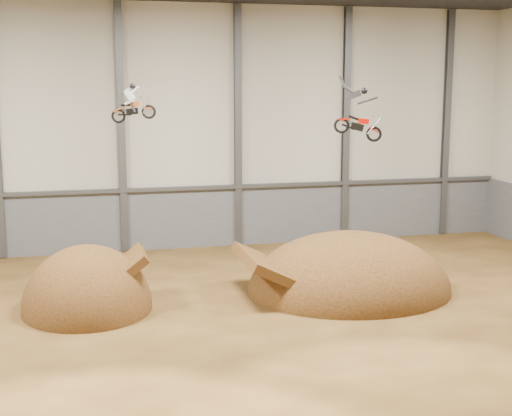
{
  "coord_description": "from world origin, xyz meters",
  "views": [
    {
      "loc": [
        -5.56,
        -25.75,
        9.57
      ],
      "look_at": [
        1.76,
        4.0,
        4.16
      ],
      "focal_mm": 50.0,
      "sensor_mm": 36.0,
      "label": 1
    }
  ],
  "objects_px": {
    "takeoff_ramp": "(88,309)",
    "landing_ramp": "(349,291)",
    "fmx_rider_a": "(134,101)",
    "fmx_rider_b": "(356,109)"
  },
  "relations": [
    {
      "from": "takeoff_ramp",
      "to": "fmx_rider_b",
      "type": "distance_m",
      "value": 14.29
    },
    {
      "from": "fmx_rider_a",
      "to": "fmx_rider_b",
      "type": "bearing_deg",
      "value": 2.07
    },
    {
      "from": "fmx_rider_b",
      "to": "takeoff_ramp",
      "type": "bearing_deg",
      "value": -165.18
    },
    {
      "from": "takeoff_ramp",
      "to": "landing_ramp",
      "type": "relative_size",
      "value": 0.67
    },
    {
      "from": "landing_ramp",
      "to": "fmx_rider_a",
      "type": "relative_size",
      "value": 5.16
    },
    {
      "from": "landing_ramp",
      "to": "fmx_rider_b",
      "type": "xyz_separation_m",
      "value": [
        -0.48,
        -1.56,
        8.45
      ]
    },
    {
      "from": "landing_ramp",
      "to": "takeoff_ramp",
      "type": "bearing_deg",
      "value": 179.34
    },
    {
      "from": "takeoff_ramp",
      "to": "landing_ramp",
      "type": "distance_m",
      "value": 11.88
    },
    {
      "from": "takeoff_ramp",
      "to": "landing_ramp",
      "type": "bearing_deg",
      "value": -0.66
    },
    {
      "from": "fmx_rider_a",
      "to": "landing_ramp",
      "type": "bearing_deg",
      "value": 11.77
    }
  ]
}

